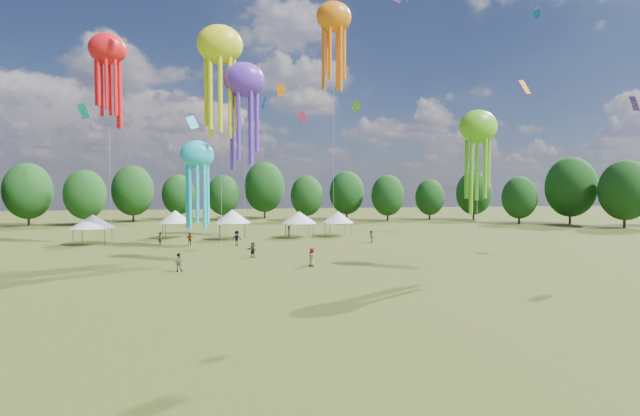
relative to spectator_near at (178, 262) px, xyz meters
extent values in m
imported|color=gray|center=(0.00, 0.00, 0.00)|extent=(0.78, 0.61, 1.59)
imported|color=gray|center=(13.06, 26.65, 0.00)|extent=(0.63, 0.85, 1.59)
imported|color=gray|center=(22.52, 16.68, -0.01)|extent=(0.84, 0.93, 1.57)
imported|color=gray|center=(5.26, 16.90, 0.13)|extent=(1.35, 1.00, 1.86)
imported|color=gray|center=(-0.49, 18.69, -0.01)|extent=(0.99, 0.60, 1.57)
imported|color=gray|center=(6.64, 6.78, -0.01)|extent=(1.33, 1.36, 1.56)
imported|color=gray|center=(-4.19, 19.71, 0.00)|extent=(0.55, 0.67, 1.58)
imported|color=gray|center=(11.63, 0.37, 0.04)|extent=(0.70, 0.92, 1.67)
cylinder|color=#47474C|center=(-14.39, 20.32, 0.20)|extent=(0.08, 0.08, 1.99)
cylinder|color=#47474C|center=(-14.39, 23.91, 0.20)|extent=(0.08, 0.08, 1.99)
cylinder|color=#47474C|center=(-10.79, 20.32, 0.20)|extent=(0.08, 0.08, 1.99)
cylinder|color=#47474C|center=(-10.79, 23.91, 0.20)|extent=(0.08, 0.08, 1.99)
cube|color=silver|center=(-12.59, 22.11, 1.25)|extent=(4.00, 4.00, 0.10)
cone|color=silver|center=(-12.59, 22.11, 2.15)|extent=(5.20, 5.20, 1.71)
cylinder|color=#47474C|center=(-4.73, 26.23, 0.25)|extent=(0.08, 0.08, 2.08)
cylinder|color=#47474C|center=(-4.73, 29.38, 0.25)|extent=(0.08, 0.08, 2.08)
cylinder|color=#47474C|center=(-1.58, 26.23, 0.25)|extent=(0.08, 0.08, 2.08)
cylinder|color=#47474C|center=(-1.58, 29.38, 0.25)|extent=(0.08, 0.08, 2.08)
cube|color=silver|center=(-3.16, 27.80, 1.34)|extent=(3.55, 3.55, 0.10)
cone|color=silver|center=(-3.16, 27.80, 2.28)|extent=(4.61, 4.61, 1.78)
cylinder|color=#47474C|center=(3.10, 22.83, 0.31)|extent=(0.08, 0.08, 2.20)
cylinder|color=#47474C|center=(3.10, 26.29, 0.31)|extent=(0.08, 0.08, 2.20)
cylinder|color=#47474C|center=(6.57, 22.83, 0.31)|extent=(0.08, 0.08, 2.20)
cylinder|color=#47474C|center=(6.57, 26.29, 0.31)|extent=(0.08, 0.08, 2.20)
cube|color=silver|center=(4.84, 24.56, 1.45)|extent=(3.86, 3.86, 0.10)
cone|color=silver|center=(4.84, 24.56, 2.45)|extent=(5.02, 5.02, 1.88)
cylinder|color=#47474C|center=(12.54, 23.01, 0.21)|extent=(0.08, 0.08, 2.00)
cylinder|color=#47474C|center=(12.54, 26.48, 0.21)|extent=(0.08, 0.08, 2.00)
cylinder|color=#47474C|center=(16.01, 23.01, 0.21)|extent=(0.08, 0.08, 2.00)
cylinder|color=#47474C|center=(16.01, 26.48, 0.21)|extent=(0.08, 0.08, 2.00)
cube|color=silver|center=(14.27, 24.74, 1.26)|extent=(3.87, 3.87, 0.10)
cone|color=silver|center=(14.27, 24.74, 2.17)|extent=(5.02, 5.02, 1.72)
cylinder|color=#47474C|center=(18.67, 24.09, 0.16)|extent=(0.08, 0.08, 1.92)
cylinder|color=#47474C|center=(18.67, 27.27, 0.16)|extent=(0.08, 0.08, 1.92)
cylinder|color=#47474C|center=(21.85, 24.09, 0.16)|extent=(0.08, 0.08, 1.92)
cylinder|color=#47474C|center=(21.85, 27.27, 0.16)|extent=(0.08, 0.08, 1.92)
cube|color=silver|center=(20.26, 25.68, 1.17)|extent=(3.59, 3.59, 0.10)
cone|color=silver|center=(20.26, 25.68, 2.04)|extent=(4.67, 4.67, 1.64)
ellipsoid|color=#672ECC|center=(6.11, 11.80, 18.40)|extent=(4.56, 3.20, 3.88)
cylinder|color=beige|center=(6.11, 11.80, 8.80)|extent=(0.03, 0.03, 19.19)
ellipsoid|color=yellow|center=(3.50, 12.21, 22.22)|extent=(5.03, 3.52, 4.27)
cylinder|color=beige|center=(3.50, 12.21, 10.71)|extent=(0.03, 0.03, 23.01)
ellipsoid|color=#65C420|center=(24.85, -5.09, 11.48)|extent=(3.33, 2.33, 2.83)
cylinder|color=beige|center=(24.85, -5.09, 5.34)|extent=(0.03, 0.03, 12.28)
ellipsoid|color=#FD161B|center=(-9.69, 18.97, 22.93)|extent=(4.38, 3.07, 3.72)
cylinder|color=beige|center=(-9.69, 18.97, 11.07)|extent=(0.03, 0.03, 23.73)
ellipsoid|color=#1BC7E7|center=(1.33, 5.27, 9.54)|extent=(3.22, 2.25, 2.73)
cylinder|color=beige|center=(1.33, 5.27, 4.37)|extent=(0.03, 0.03, 10.33)
ellipsoid|color=orange|center=(18.32, 20.15, 29.21)|extent=(4.77, 3.34, 4.06)
cylinder|color=beige|center=(18.32, 20.15, 14.21)|extent=(0.03, 0.03, 30.00)
cube|color=orange|center=(12.80, 33.92, 22.15)|extent=(1.77, 0.75, 2.07)
cube|color=blue|center=(8.02, 7.97, 15.27)|extent=(0.63, 1.05, 1.38)
cube|color=#1BC7E7|center=(-1.71, 43.32, 17.88)|extent=(2.31, 1.24, 2.63)
cube|color=orange|center=(46.56, 19.34, 20.99)|extent=(2.33, 1.63, 2.36)
cube|color=#65C420|center=(23.90, 28.50, 18.98)|extent=(0.97, 1.32, 1.68)
cube|color=blue|center=(30.90, -4.16, 21.58)|extent=(0.54, 0.56, 0.84)
cube|color=#1BC7E7|center=(-15.95, 31.41, 17.41)|extent=(2.02, 1.39, 2.26)
cube|color=#F749A5|center=(12.95, 13.70, 14.73)|extent=(1.52, 0.77, 1.49)
cube|color=#672ECC|center=(42.60, -2.89, 14.47)|extent=(1.08, 1.15, 1.61)
cylinder|color=#38281C|center=(-32.64, 55.24, 0.91)|extent=(0.44, 0.44, 3.41)
ellipsoid|color=#173F15|center=(-32.64, 55.24, 5.81)|extent=(8.53, 8.53, 10.66)
cylinder|color=#38281C|center=(-22.56, 54.77, 0.74)|extent=(0.44, 0.44, 3.07)
ellipsoid|color=#173F15|center=(-22.56, 54.77, 5.15)|extent=(7.66, 7.66, 9.58)
cylinder|color=#38281C|center=(-15.47, 63.09, 0.92)|extent=(0.44, 0.44, 3.43)
ellipsoid|color=#173F15|center=(-15.47, 63.09, 5.86)|extent=(8.58, 8.58, 10.73)
cylinder|color=#38281C|center=(-6.72, 68.71, 0.68)|extent=(0.44, 0.44, 2.95)
ellipsoid|color=#173F15|center=(-6.72, 68.71, 4.91)|extent=(7.37, 7.37, 9.21)
cylinder|color=#38281C|center=(3.34, 64.81, 0.65)|extent=(0.44, 0.44, 2.89)
ellipsoid|color=#173F15|center=(3.34, 64.81, 4.81)|extent=(7.23, 7.23, 9.04)
cylinder|color=#38281C|center=(12.95, 69.24, 1.13)|extent=(0.44, 0.44, 3.84)
ellipsoid|color=#173F15|center=(12.95, 69.24, 6.64)|extent=(9.60, 9.60, 11.99)
cylinder|color=#38281C|center=(21.23, 58.19, 0.63)|extent=(0.44, 0.44, 2.84)
ellipsoid|color=#173F15|center=(21.23, 58.19, 4.72)|extent=(7.11, 7.11, 8.89)
cylinder|color=#38281C|center=(30.97, 60.79, 0.79)|extent=(0.44, 0.44, 3.16)
ellipsoid|color=#173F15|center=(30.97, 60.79, 5.33)|extent=(7.91, 7.91, 9.88)
cylinder|color=#38281C|center=(38.73, 55.04, 0.65)|extent=(0.44, 0.44, 2.88)
ellipsoid|color=#173F15|center=(38.73, 55.04, 4.79)|extent=(7.21, 7.21, 9.01)
cylinder|color=#38281C|center=(49.56, 56.99, 0.52)|extent=(0.44, 0.44, 2.63)
ellipsoid|color=#173F15|center=(49.56, 56.99, 4.30)|extent=(6.57, 6.57, 8.22)
cylinder|color=#38281C|center=(58.56, 53.48, 0.77)|extent=(0.44, 0.44, 3.13)
ellipsoid|color=#173F15|center=(58.56, 53.48, 5.26)|extent=(7.81, 7.81, 9.77)
cylinder|color=#38281C|center=(61.68, 41.56, 0.57)|extent=(0.44, 0.44, 2.72)
ellipsoid|color=#173F15|center=(61.68, 41.56, 4.47)|extent=(6.80, 6.80, 8.50)
cylinder|color=#38281C|center=(71.00, 38.67, 1.11)|extent=(0.44, 0.44, 3.81)
ellipsoid|color=#173F15|center=(71.00, 38.67, 6.59)|extent=(9.52, 9.52, 11.90)
cylinder|color=#38281C|center=(74.61, 29.55, 0.96)|extent=(0.44, 0.44, 3.51)
ellipsoid|color=#173F15|center=(74.61, 29.55, 6.01)|extent=(8.78, 8.78, 10.97)
camera|label=1|loc=(4.08, -40.30, 6.31)|focal=25.70mm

